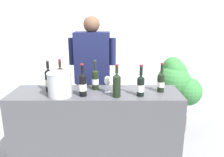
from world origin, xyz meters
TOP-DOWN VIEW (x-y plane):
  - wall_back at (0.00, 2.60)m, footprint 8.00×0.10m
  - counter at (0.00, 0.00)m, footprint 1.81×0.50m
  - wine_bottle_0 at (-0.01, 0.09)m, footprint 0.07×0.07m
  - wine_bottle_1 at (0.22, -0.14)m, footprint 0.08×0.08m
  - wine_bottle_2 at (0.46, -0.12)m, footprint 0.07×0.07m
  - wine_bottle_3 at (0.70, 0.01)m, footprint 0.07×0.07m
  - wine_bottle_4 at (-0.39, 0.11)m, footprint 0.08×0.08m
  - wine_bottle_5 at (-0.12, -0.12)m, footprint 0.08×0.08m
  - wine_bottle_6 at (-0.50, 0.03)m, footprint 0.08×0.08m
  - wine_glass at (0.13, -0.01)m, footprint 0.07×0.07m
  - ice_bucket at (-0.35, -0.12)m, footprint 0.25×0.25m
  - person_server at (-0.07, 0.52)m, footprint 0.59×0.25m
  - potted_shrub at (1.12, 0.88)m, footprint 0.62×0.64m

SIDE VIEW (x-z plane):
  - counter at x=0.00m, z-range 0.00..0.93m
  - potted_shrub at x=1.12m, z-range 0.16..1.30m
  - person_server at x=-0.07m, z-range -0.02..1.69m
  - wine_bottle_3 at x=0.70m, z-range 0.88..1.19m
  - wine_bottle_2 at x=0.46m, z-range 0.88..1.20m
  - wine_bottle_0 at x=-0.01m, z-range 0.88..1.21m
  - wine_bottle_5 at x=-0.12m, z-range 0.88..1.22m
  - wine_glass at x=0.13m, z-range 0.96..1.14m
  - ice_bucket at x=-0.35m, z-range 0.93..1.17m
  - wine_bottle_6 at x=-0.50m, z-range 0.88..1.22m
  - wine_bottle_4 at x=-0.39m, z-range 0.88..1.22m
  - wine_bottle_1 at x=0.22m, z-range 0.89..1.22m
  - wall_back at x=0.00m, z-range 0.00..2.80m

